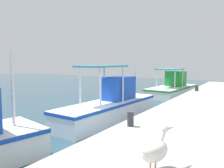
{
  "coord_description": "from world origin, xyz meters",
  "views": [
    {
      "loc": [
        -6.94,
        -3.58,
        2.81
      ],
      "look_at": [
        1.15,
        1.43,
        1.87
      ],
      "focal_mm": 35.9,
      "sensor_mm": 36.0,
      "label": 1
    }
  ],
  "objects_px": {
    "fishing_boat_third": "(111,105)",
    "pelican": "(155,149)",
    "mooring_bollard_third": "(130,119)",
    "mooring_bollard_fourth": "(197,88)",
    "fishing_boat_fourth": "(173,88)"
  },
  "relations": [
    {
      "from": "mooring_bollard_fourth",
      "to": "pelican",
      "type": "bearing_deg",
      "value": -172.23
    },
    {
      "from": "mooring_bollard_third",
      "to": "fishing_boat_third",
      "type": "bearing_deg",
      "value": 40.86
    },
    {
      "from": "fishing_boat_third",
      "to": "pelican",
      "type": "relative_size",
      "value": 6.8
    },
    {
      "from": "pelican",
      "to": "mooring_bollard_third",
      "type": "xyz_separation_m",
      "value": [
        2.35,
        1.7,
        -0.17
      ]
    },
    {
      "from": "pelican",
      "to": "mooring_bollard_third",
      "type": "height_order",
      "value": "pelican"
    },
    {
      "from": "mooring_bollard_third",
      "to": "pelican",
      "type": "bearing_deg",
      "value": -144.08
    },
    {
      "from": "mooring_bollard_fourth",
      "to": "fishing_boat_third",
      "type": "bearing_deg",
      "value": 159.93
    },
    {
      "from": "pelican",
      "to": "mooring_bollard_third",
      "type": "bearing_deg",
      "value": 35.92
    },
    {
      "from": "fishing_boat_third",
      "to": "mooring_bollard_fourth",
      "type": "distance_m",
      "value": 7.57
    },
    {
      "from": "fishing_boat_third",
      "to": "mooring_bollard_third",
      "type": "xyz_separation_m",
      "value": [
        -3.0,
        -2.59,
        0.34
      ]
    },
    {
      "from": "fishing_boat_third",
      "to": "pelican",
      "type": "xyz_separation_m",
      "value": [
        -5.35,
        -4.29,
        0.5
      ]
    },
    {
      "from": "mooring_bollard_fourth",
      "to": "fishing_boat_fourth",
      "type": "bearing_deg",
      "value": 44.47
    },
    {
      "from": "fishing_boat_third",
      "to": "fishing_boat_fourth",
      "type": "height_order",
      "value": "fishing_boat_fourth"
    },
    {
      "from": "fishing_boat_third",
      "to": "fishing_boat_fourth",
      "type": "relative_size",
      "value": 1.04
    },
    {
      "from": "fishing_boat_fourth",
      "to": "mooring_bollard_fourth",
      "type": "distance_m",
      "value": 3.43
    }
  ]
}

